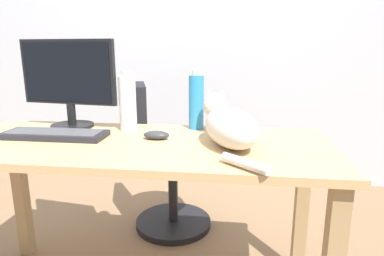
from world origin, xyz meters
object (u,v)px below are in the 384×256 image
(spray_bottle, at_px, (128,103))
(computer_mouse, at_px, (156,135))
(water_bottle, at_px, (196,102))
(monitor, at_px, (68,80))
(keyboard, at_px, (55,134))
(office_chair, at_px, (165,168))
(cat, at_px, (229,124))

(spray_bottle, bearing_deg, computer_mouse, -39.53)
(water_bottle, relative_size, spray_bottle, 1.01)
(monitor, relative_size, keyboard, 1.09)
(office_chair, height_order, computer_mouse, office_chair)
(office_chair, height_order, keyboard, office_chair)
(keyboard, distance_m, cat, 0.74)
(monitor, distance_m, water_bottle, 0.61)
(cat, xyz_separation_m, computer_mouse, (-0.30, 0.04, -0.06))
(computer_mouse, bearing_deg, spray_bottle, 140.47)
(keyboard, bearing_deg, water_bottle, 22.38)
(keyboard, relative_size, computer_mouse, 4.00)
(computer_mouse, xyz_separation_m, spray_bottle, (-0.16, 0.14, 0.11))
(office_chair, relative_size, computer_mouse, 8.40)
(water_bottle, height_order, spray_bottle, water_bottle)
(monitor, xyz_separation_m, cat, (0.76, -0.20, -0.15))
(keyboard, relative_size, spray_bottle, 1.60)
(cat, distance_m, computer_mouse, 0.31)
(monitor, height_order, cat, monitor)
(cat, height_order, spray_bottle, spray_bottle)
(keyboard, xyz_separation_m, computer_mouse, (0.44, 0.03, 0.00))
(water_bottle, bearing_deg, monitor, -175.26)
(monitor, height_order, keyboard, monitor)
(cat, bearing_deg, water_bottle, 122.24)
(office_chair, bearing_deg, cat, -57.76)
(cat, relative_size, spray_bottle, 2.13)
(computer_mouse, distance_m, spray_bottle, 0.24)
(monitor, bearing_deg, computer_mouse, -19.46)
(computer_mouse, bearing_deg, water_bottle, 55.62)
(computer_mouse, bearing_deg, office_chair, 99.33)
(monitor, height_order, spray_bottle, monitor)
(cat, bearing_deg, monitor, 165.21)
(water_bottle, bearing_deg, computer_mouse, -124.38)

